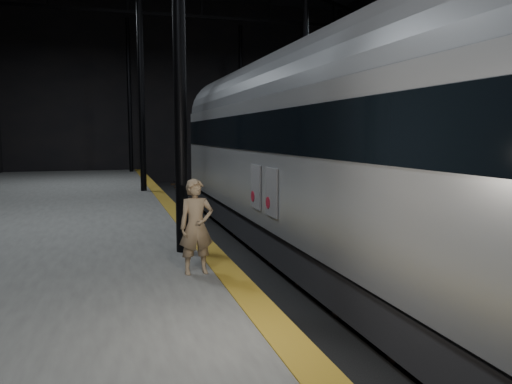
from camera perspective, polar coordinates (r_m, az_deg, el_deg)
name	(u,v)px	position (r m, az deg, el deg)	size (l,w,h in m)	color
ground	(286,246)	(15.73, 3.48, -6.18)	(44.00, 44.00, 0.00)	black
platform_left	(25,245)	(14.89, -24.92, -5.55)	(9.00, 43.80, 1.00)	#4B4B49
platform_right	(485,219)	(19.47, 24.74, -2.80)	(9.00, 43.80, 1.00)	#4B4B49
tactile_strip	(182,219)	(14.76, -8.46, -3.10)	(0.50, 43.80, 0.01)	olive
track	(286,244)	(15.71, 3.48, -5.93)	(2.40, 43.00, 0.24)	#3F3328
train	(317,143)	(13.22, 6.97, 5.56)	(3.25, 21.76, 5.82)	#A6A9AE
woman	(196,227)	(8.91, -6.83, -3.96)	(0.62, 0.41, 1.70)	#94795B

